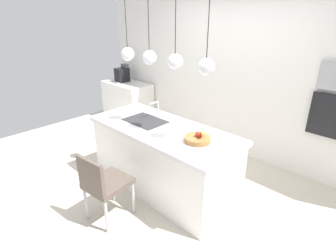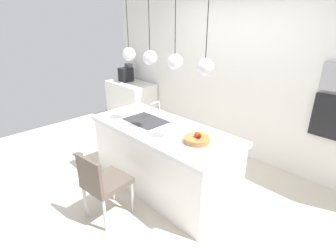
% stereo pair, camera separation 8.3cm
% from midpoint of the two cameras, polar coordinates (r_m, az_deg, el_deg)
% --- Properties ---
extents(floor, '(6.60, 6.60, 0.00)m').
position_cam_midpoint_polar(floor, '(3.79, -1.75, -12.74)').
color(floor, beige).
rests_on(floor, ground).
extents(back_wall, '(6.00, 0.10, 2.60)m').
position_cam_midpoint_polar(back_wall, '(4.48, 13.68, 10.57)').
color(back_wall, silver).
rests_on(back_wall, ground).
extents(kitchen_island, '(2.02, 0.87, 0.89)m').
position_cam_midpoint_polar(kitchen_island, '(3.55, -1.84, -6.87)').
color(kitchen_island, white).
rests_on(kitchen_island, ground).
extents(sink_basin, '(0.56, 0.40, 0.02)m').
position_cam_midpoint_polar(sink_basin, '(3.58, -5.55, 1.05)').
color(sink_basin, '#2D2D30').
rests_on(sink_basin, kitchen_island).
extents(faucet, '(0.02, 0.17, 0.22)m').
position_cam_midpoint_polar(faucet, '(3.66, -3.10, 4.09)').
color(faucet, silver).
rests_on(faucet, kitchen_island).
extents(fruit_bowl, '(0.30, 0.30, 0.16)m').
position_cam_midpoint_polar(fruit_bowl, '(2.98, 5.60, -2.68)').
color(fruit_bowl, '#9E6B38').
rests_on(fruit_bowl, kitchen_island).
extents(side_counter, '(1.10, 0.60, 0.83)m').
position_cam_midpoint_polar(side_counter, '(6.02, -8.97, 5.27)').
color(side_counter, white).
rests_on(side_counter, ground).
extents(coffee_machine, '(0.20, 0.35, 0.38)m').
position_cam_midpoint_polar(coffee_machine, '(5.99, -10.13, 10.78)').
color(coffee_machine, black).
rests_on(coffee_machine, side_counter).
extents(oven, '(0.56, 0.08, 0.56)m').
position_cam_midpoint_polar(oven, '(3.96, 31.30, 1.72)').
color(oven, black).
rests_on(oven, back_wall).
extents(chair_near, '(0.46, 0.51, 0.84)m').
position_cam_midpoint_polar(chair_near, '(3.10, -14.36, -11.71)').
color(chair_near, brown).
rests_on(chair_near, ground).
extents(pendant_light_left, '(0.17, 0.17, 0.77)m').
position_cam_midpoint_polar(pendant_light_left, '(3.59, -9.27, 14.92)').
color(pendant_light_left, silver).
extents(pendant_light_center_left, '(0.17, 0.17, 0.77)m').
position_cam_midpoint_polar(pendant_light_center_left, '(3.27, -4.74, 14.37)').
color(pendant_light_center_left, silver).
extents(pendant_light_center_right, '(0.17, 0.17, 0.77)m').
position_cam_midpoint_polar(pendant_light_center_right, '(2.97, 0.71, 13.59)').
color(pendant_light_center_right, silver).
extents(pendant_light_right, '(0.17, 0.17, 0.77)m').
position_cam_midpoint_polar(pendant_light_right, '(2.71, 7.24, 12.50)').
color(pendant_light_right, silver).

